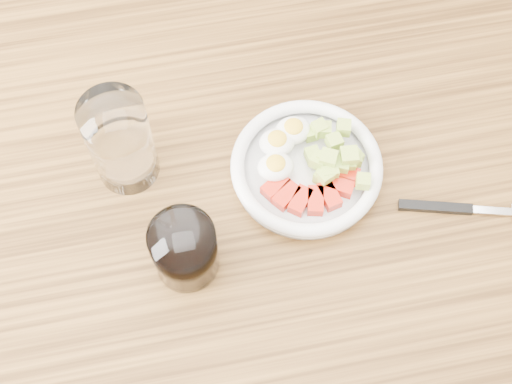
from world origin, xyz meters
TOP-DOWN VIEW (x-y plane):
  - ground at (0.00, 0.00)m, footprint 4.00×4.00m
  - dining_table at (0.00, 0.00)m, footprint 1.50×0.90m
  - bowl at (0.06, 0.04)m, footprint 0.19×0.19m
  - fork at (0.23, -0.05)m, footprint 0.18×0.06m
  - water_glass at (-0.16, 0.09)m, footprint 0.08×0.08m
  - coffee_glass at (-0.10, -0.05)m, footprint 0.08×0.08m

SIDE VIEW (x-z plane):
  - ground at x=0.00m, z-range 0.00..0.00m
  - dining_table at x=0.00m, z-range 0.28..1.05m
  - fork at x=0.23m, z-range 0.77..0.78m
  - bowl at x=0.06m, z-range 0.76..0.81m
  - coffee_glass at x=-0.10m, z-range 0.77..0.86m
  - water_glass at x=-0.16m, z-range 0.77..0.91m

